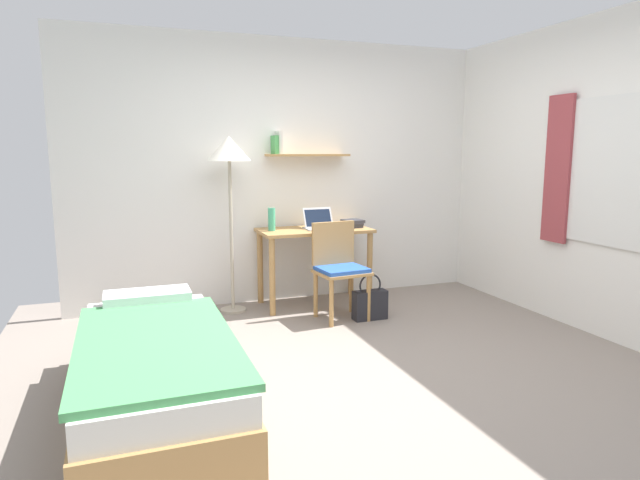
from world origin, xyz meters
name	(u,v)px	position (x,y,z in m)	size (l,w,h in m)	color
ground_plane	(378,368)	(0.00, 0.00, 0.00)	(5.28, 5.28, 0.00)	gray
wall_back	(291,172)	(0.00, 2.02, 1.30)	(4.40, 0.27, 2.60)	white
wall_right	(610,177)	(2.02, 0.01, 1.30)	(0.10, 4.40, 2.60)	white
bed	(156,372)	(-1.50, -0.13, 0.24)	(0.85, 1.92, 0.54)	#B2844C
desk	(314,243)	(0.13, 1.70, 0.61)	(1.08, 0.55, 0.76)	#B2844C
desk_chair	(339,265)	(0.19, 1.20, 0.49)	(0.48, 0.43, 0.87)	#B2844C
standing_lamp	(229,158)	(-0.68, 1.73, 1.44)	(0.39, 0.39, 1.64)	#B2A893
laptop	(319,223)	(0.18, 1.70, 0.81)	(0.30, 0.22, 0.20)	#B7BABF
water_bottle	(272,219)	(-0.29, 1.72, 0.87)	(0.07, 0.07, 0.22)	#42A87F
book_stack	(352,223)	(0.53, 1.68, 0.80)	(0.20, 0.22, 0.08)	#333338
handbag	(370,304)	(0.43, 1.05, 0.15)	(0.31, 0.12, 0.42)	#232328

